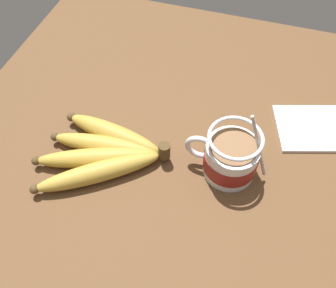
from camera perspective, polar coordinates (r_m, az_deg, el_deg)
name	(u,v)px	position (r cm, az deg, el deg)	size (l,w,h in cm)	color
table	(199,180)	(64.69, 4.82, -5.51)	(93.26, 93.26, 3.13)	brown
coffee_mug	(230,158)	(61.43, 9.48, -2.05)	(13.86, 8.87, 14.51)	silver
banana_bunch	(104,152)	(64.61, -9.75, -1.25)	(21.93, 18.65, 4.23)	#4C381E
napkin	(319,128)	(74.19, 22.02, 2.26)	(17.96, 14.88, 0.60)	white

